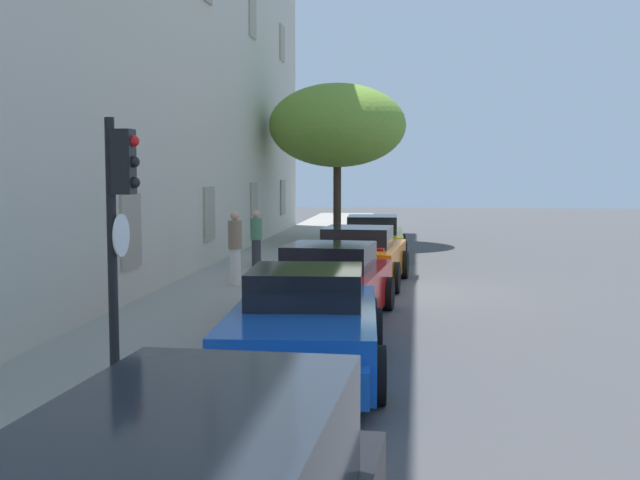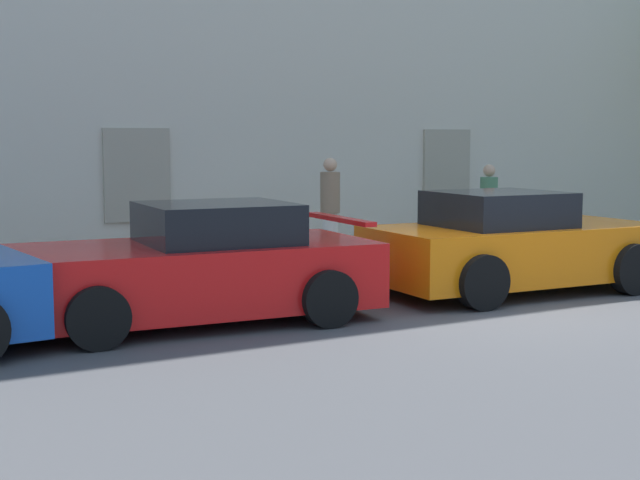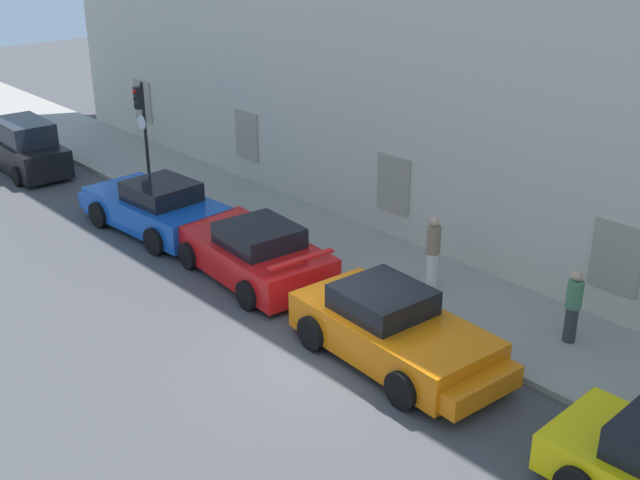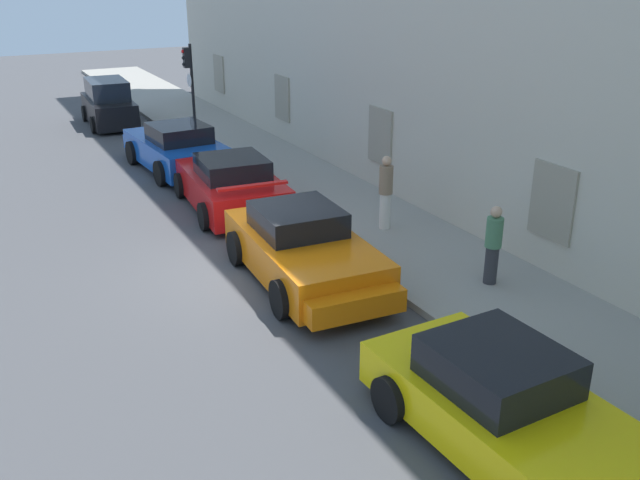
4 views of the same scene
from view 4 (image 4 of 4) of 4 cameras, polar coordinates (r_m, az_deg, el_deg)
ground_plane at (r=14.57m, az=-5.92°, el=-2.43°), size 80.00×80.00×0.00m
sidewalk at (r=16.10m, az=6.00°, el=0.26°), size 60.00×3.19×0.14m
sportscar_red_lead at (r=21.95m, az=-11.78°, el=7.37°), size 4.79×2.40×1.46m
sportscar_yellow_flank at (r=18.25m, az=-7.53°, el=4.64°), size 4.84×2.49×1.42m
sportscar_white_middle at (r=13.67m, az=-1.09°, el=-1.07°), size 4.67×2.40×1.44m
sportscar_tail_end at (r=9.44m, az=15.92°, el=-13.75°), size 4.66×2.25×1.37m
hatchback_parked at (r=28.61m, az=-16.88°, el=10.55°), size 3.90×1.89×1.75m
traffic_light at (r=24.71m, az=-10.62°, el=13.10°), size 0.44×0.36×3.25m
pedestrian_admiring at (r=13.68m, az=13.97°, el=-0.33°), size 0.45×0.45×1.57m
pedestrian_strolling at (r=16.13m, az=5.39°, el=3.98°), size 0.44×0.44×1.74m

